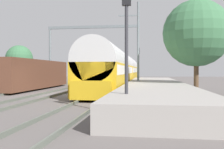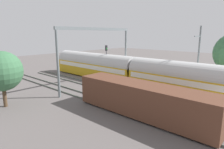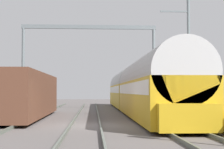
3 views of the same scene
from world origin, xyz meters
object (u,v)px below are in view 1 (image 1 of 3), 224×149
passenger_train (120,69)px  person_crossing (133,76)px  railway_signal_near (126,32)px  railway_signal_far (138,61)px  freight_car (32,74)px  catenary_gantry (93,42)px

passenger_train → person_crossing: bearing=75.4°
railway_signal_near → railway_signal_far: bearing=91.0°
passenger_train → railway_signal_far: bearing=75.1°
passenger_train → railway_signal_far: (1.92, 7.19, 1.33)m
person_crossing → railway_signal_far: bearing=7.7°
passenger_train → railway_signal_near: size_ratio=6.10×
passenger_train → railway_signal_far: railway_signal_far is taller
freight_car → passenger_train: bearing=39.8°
freight_car → railway_signal_far: 17.20m
railway_signal_far → person_crossing: bearing=-105.5°
railway_signal_near → railway_signal_far: 27.64m
person_crossing → passenger_train: bearing=-171.4°
railway_signal_far → passenger_train: bearing=-104.9°
freight_car → catenary_gantry: catenary_gantry is taller
passenger_train → freight_car: (-8.04, -6.71, -0.50)m
catenary_gantry → passenger_train: bearing=-38.0°
freight_car → catenary_gantry: size_ratio=1.04×
freight_car → catenary_gantry: (4.02, 9.85, 4.16)m
railway_signal_far → catenary_gantry: (-5.94, -4.05, 2.33)m
freight_car → railway_signal_far: railway_signal_far is taller
person_crossing → catenary_gantry: catenary_gantry is taller
person_crossing → freight_car: bearing=164.2°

